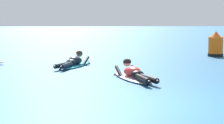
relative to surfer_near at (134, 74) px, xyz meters
name	(u,v)px	position (x,y,z in m)	size (l,w,h in m)	color
ground_plane	(128,56)	(0.49, 6.75, -0.13)	(120.00, 120.00, 0.00)	#235B84
surfer_near	(134,74)	(0.00, 0.00, 0.00)	(1.09, 2.65, 0.54)	silver
surfer_far	(74,63)	(-1.63, 2.96, 0.00)	(1.31, 2.62, 0.55)	#2DB2D1
channel_marker_buoy	(216,46)	(4.08, 6.31, 0.28)	(0.63, 0.63, 1.04)	#EA5B0F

